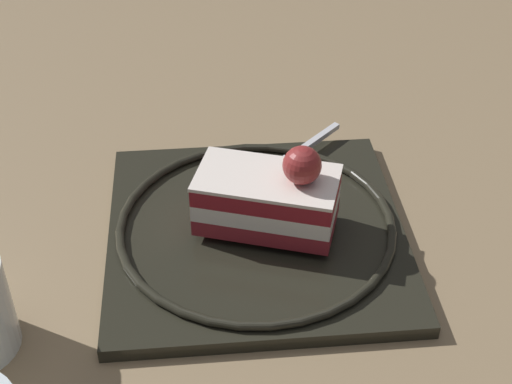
% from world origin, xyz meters
% --- Properties ---
extents(ground_plane, '(2.40, 2.40, 0.00)m').
position_xyz_m(ground_plane, '(0.00, 0.00, 0.00)').
color(ground_plane, '#846D4E').
extents(dessert_plate, '(0.25, 0.25, 0.02)m').
position_xyz_m(dessert_plate, '(0.02, 0.02, 0.01)').
color(dessert_plate, black).
rests_on(dessert_plate, ground_plane).
extents(cake_slice, '(0.12, 0.09, 0.08)m').
position_xyz_m(cake_slice, '(0.03, 0.01, 0.05)').
color(cake_slice, maroon).
rests_on(cake_slice, dessert_plate).
extents(fork, '(0.09, 0.09, 0.00)m').
position_xyz_m(fork, '(0.06, 0.11, 0.02)').
color(fork, silver).
rests_on(fork, dessert_plate).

